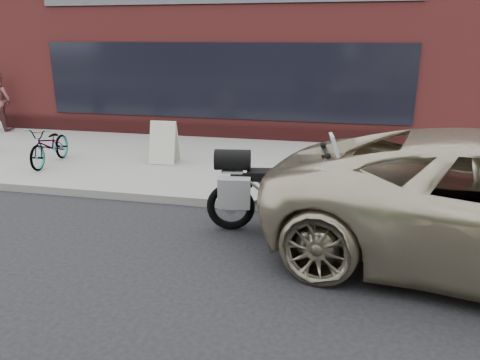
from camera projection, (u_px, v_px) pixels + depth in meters
name	position (u px, v px, depth m)	size (l,w,h in m)	color
near_sidewalk	(283.00, 163.00, 10.73)	(44.00, 6.00, 0.15)	gray
storefront	(256.00, 53.00, 17.02)	(14.00, 10.07, 4.50)	#4C1918
motorcycle	(275.00, 190.00, 6.97)	(2.39, 1.00, 1.52)	black
bicycle_front	(50.00, 145.00, 10.21)	(0.56, 1.61, 0.85)	gray
sandwich_sign	(164.00, 142.00, 10.36)	(0.60, 0.55, 0.93)	beige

